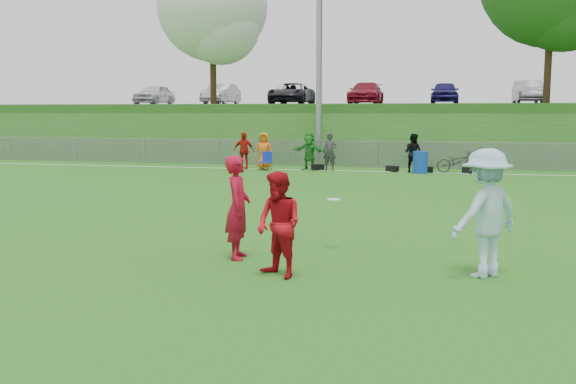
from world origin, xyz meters
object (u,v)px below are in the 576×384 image
(player_red_left, at_px, (238,207))
(bicycle, at_px, (457,162))
(player_blue, at_px, (486,213))
(player_red_center, at_px, (279,225))
(recycling_bin, at_px, (420,162))
(frisbee, at_px, (334,200))

(player_red_left, height_order, bicycle, player_red_left)
(player_blue, distance_m, bicycle, 18.20)
(player_blue, xyz_separation_m, bicycle, (-0.04, 18.19, -0.56))
(player_red_center, relative_size, recycling_bin, 1.79)
(player_red_left, height_order, player_blue, player_blue)
(player_red_center, xyz_separation_m, frisbee, (0.51, 2.26, 0.12))
(player_red_left, xyz_separation_m, player_red_center, (1.05, -1.11, -0.08))
(player_red_center, relative_size, player_blue, 0.83)
(player_red_left, distance_m, frisbee, 1.94)
(player_red_left, bearing_deg, player_red_center, -145.54)
(recycling_bin, bearing_deg, player_blue, -84.76)
(player_red_left, relative_size, recycling_bin, 1.97)
(player_red_center, height_order, recycling_bin, player_red_center)
(frisbee, xyz_separation_m, bicycle, (2.65, 16.73, -0.50))
(player_red_left, distance_m, player_red_center, 1.52)
(frisbee, distance_m, bicycle, 16.95)
(player_red_center, distance_m, recycling_bin, 18.35)
(player_blue, bearing_deg, bicycle, -134.38)
(player_blue, distance_m, frisbee, 3.07)
(player_red_center, distance_m, player_blue, 3.31)
(player_blue, bearing_deg, recycling_bin, -129.28)
(player_red_left, height_order, frisbee, player_red_left)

